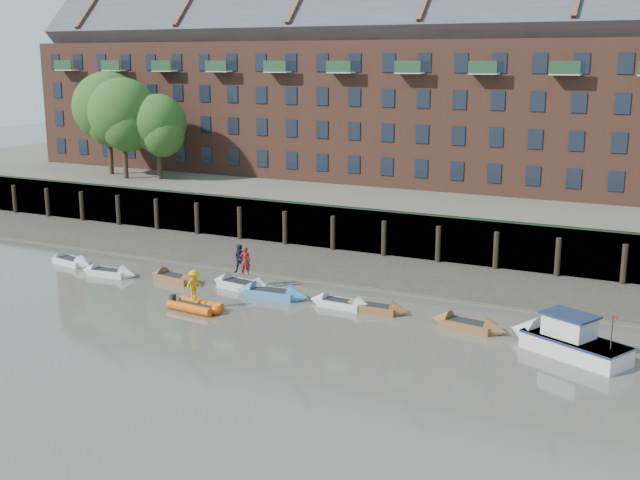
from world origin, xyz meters
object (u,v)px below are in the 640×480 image
Objects in this scene: rowboat_6 at (375,308)px; rowboat_0 at (71,261)px; rowboat_5 at (341,304)px; rib_tender at (197,306)px; person_rower_a at (245,261)px; rowboat_4 at (272,294)px; motor_launch at (557,338)px; person_rower_b at (240,259)px; rowboat_2 at (175,278)px; rowboat_3 at (242,285)px; person_rib_crew at (194,285)px; rowboat_1 at (109,272)px; rowboat_7 at (468,325)px.

rowboat_0 is at bearing 176.48° from rowboat_6.
rowboat_5 is 1.22× the size of rib_tender.
rowboat_4 is at bearing 124.47° from person_rower_a.
motor_launch is 19.62m from person_rower_b.
rowboat_4 is at bearing 6.20° from rowboat_2.
rowboat_3 is 4.81m from person_rib_crew.
rowboat_2 is at bearing 20.87° from motor_launch.
rowboat_2 is (8.96, -0.29, -0.00)m from rowboat_0.
rowboat_4 is 4.91m from person_rib_crew.
rowboat_1 is 4.75m from rowboat_2.
rowboat_0 is 4.40m from rowboat_1.
rib_tender is 5.09m from person_rower_a.
person_rower_b is (9.08, 1.56, 1.59)m from rowboat_1.
rowboat_2 is 0.90× the size of rowboat_4.
rowboat_3 is at bearing 1.85° from rowboat_1.
rowboat_5 is at bearing -22.72° from person_rower_b.
rowboat_4 is 0.73× the size of motor_launch.
rowboat_6 is (2.03, 0.06, -0.00)m from rowboat_5.
rowboat_5 is 2.28× the size of person_rower_a.
rowboat_3 is (13.61, 0.20, 0.02)m from rowboat_0.
motor_launch is at bearing -23.18° from person_rower_b.
rowboat_3 is at bearing 177.60° from rowboat_5.
rowboat_5 reaches higher than rowboat_6.
motor_launch reaches higher than rowboat_3.
rib_tender is at bearing 51.75° from person_rower_a.
rowboat_5 is at bearing 7.62° from rowboat_2.
rowboat_1 is at bearing -171.17° from rowboat_7.
person_rower_a is at bearing 2.15° from rowboat_1.
person_rower_b reaches higher than rowboat_3.
rowboat_4 is 4.73m from rib_tender.
rowboat_0 is 1.04× the size of rowboat_1.
person_rib_crew reaches higher than rib_tender.
person_rower_a is at bearing -37.78° from person_rower_b.
motor_launch is (19.17, -2.13, 0.42)m from rowboat_3.
rowboat_4 is at bearing -7.95° from rowboat_3.
person_rib_crew is at bearing -84.07° from rowboat_3.
rowboat_4 is 3.34m from person_rower_b.
rowboat_1 reaches higher than rowboat_5.
person_rib_crew is at bearing -147.88° from rowboat_5.
rowboat_5 is 7.50m from rowboat_7.
rowboat_0 is at bearing 173.76° from rowboat_4.
rowboat_1 is at bearing -28.27° from person_rower_a.
rib_tender is (9.40, -3.48, 0.04)m from rowboat_1.
rowboat_1 is 1.03× the size of rowboat_6.
rowboat_2 reaches higher than rowboat_1.
rowboat_0 reaches higher than rowboat_6.
rowboat_0 is 2.44× the size of person_rower_a.
person_rower_a reaches higher than motor_launch.
rowboat_2 reaches higher than rowboat_6.
rowboat_3 is at bearing 18.46° from motor_launch.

